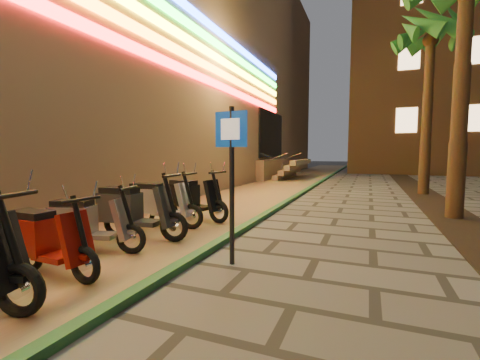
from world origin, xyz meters
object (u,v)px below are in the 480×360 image
at_px(pedestrian_sign, 231,163).
at_px(scooter_8, 157,202).
at_px(scooter_5, 44,240).
at_px(scooter_9, 192,198).
at_px(scooter_7, 133,210).
at_px(scooter_6, 87,223).

bearing_deg(pedestrian_sign, scooter_8, 152.80).
xyz_separation_m(scooter_5, scooter_9, (-0.03, 3.93, 0.05)).
xyz_separation_m(scooter_7, scooter_8, (-0.19, 1.03, -0.01)).
distance_m(scooter_7, scooter_8, 1.04).
height_order(pedestrian_sign, scooter_8, pedestrian_sign).
bearing_deg(scooter_9, scooter_7, -81.67).
xyz_separation_m(scooter_5, scooter_8, (-0.34, 2.96, 0.06)).
bearing_deg(scooter_8, pedestrian_sign, -36.07).
relative_size(pedestrian_sign, scooter_7, 1.26).
xyz_separation_m(scooter_6, scooter_8, (-0.06, 1.99, 0.05)).
relative_size(scooter_5, scooter_9, 0.90).
height_order(scooter_8, scooter_9, scooter_8).
bearing_deg(pedestrian_sign, scooter_6, -165.81).
relative_size(scooter_6, scooter_7, 0.88).
xyz_separation_m(pedestrian_sign, scooter_7, (-2.33, 0.59, -0.94)).
distance_m(scooter_5, scooter_9, 3.93).
bearing_deg(scooter_9, scooter_8, -95.71).
xyz_separation_m(pedestrian_sign, scooter_6, (-2.46, -0.37, -1.01)).
relative_size(scooter_5, scooter_6, 0.99).
bearing_deg(scooter_8, scooter_7, -83.10).
bearing_deg(scooter_5, scooter_7, 97.14).
bearing_deg(scooter_7, scooter_5, -91.39).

